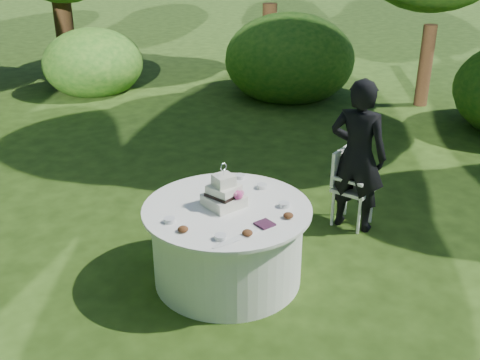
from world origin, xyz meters
The scene contains 9 objects.
ground centered at (0.00, 0.00, 0.00)m, with size 80.00×80.00×0.00m, color #1E340E.
napkins centered at (0.06, -0.47, 0.78)m, with size 0.14×0.14×0.02m, color #401B34.
feather_plume centered at (-0.29, -0.51, 0.78)m, with size 0.48×0.07×0.01m, color silver.
guest centered at (1.73, -0.03, 0.85)m, with size 0.62×0.41×1.71m, color black.
table centered at (0.00, 0.00, 0.39)m, with size 1.56×1.56×0.77m.
cake centered at (0.00, 0.04, 0.88)m, with size 0.32×0.34×0.43m.
chair centered at (1.74, 0.08, 0.52)m, with size 0.49×0.49×0.88m.
votives centered at (0.09, -0.02, 0.79)m, with size 1.18×0.96×0.04m.
petal_cups centered at (-0.02, -0.18, 0.79)m, with size 0.99×1.03×0.05m.
Camera 1 is at (-2.70, -3.68, 3.12)m, focal length 42.00 mm.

